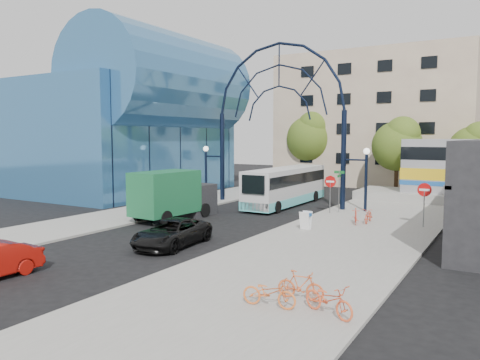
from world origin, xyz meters
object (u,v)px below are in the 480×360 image
Objects in this scene: do_not_enter_sign at (424,194)px; street_name_sign at (339,182)px; stop_sign at (330,185)px; sandwich_board at (306,218)px; tree_north_c at (475,147)px; bike_far_a at (269,292)px; tree_north_a at (398,143)px; bike_near_a at (369,215)px; city_bus at (286,186)px; tree_north_b at (311,136)px; black_suv at (172,233)px; green_truck at (174,195)px; gateway_arch at (279,91)px; bike_near_b at (356,216)px; bike_far_c at (329,299)px; bike_far_b at (301,285)px.

do_not_enter_sign is 0.89× the size of street_name_sign.
sandwich_board is (0.80, -6.02, -1.25)m from stop_sign.
tree_north_c is 33.73m from bike_far_a.
tree_north_a is 16.74m from bike_near_a.
street_name_sign is at bearing -21.77° from city_bus.
tree_north_a is (0.52, 19.95, 3.86)m from sandwich_board.
tree_north_b is at bearing 115.83° from stop_sign.
street_name_sign is at bearing 155.84° from do_not_enter_sign.
city_bus is 8.95m from bike_near_a.
black_suv is 12.11m from bike_near_a.
street_name_sign is (-5.80, 2.60, 0.15)m from do_not_enter_sign.
tree_north_b is 4.77× the size of bike_far_a.
city_bus reaches higher than bike_near_a.
green_truck is at bearing -162.07° from bike_near_a.
gateway_arch is 12.01m from bike_near_b.
stop_sign is (4.80, -2.00, -6.56)m from gateway_arch.
tree_north_a is 4.01× the size of bike_far_c.
bike_far_b is (13.66, -34.34, -4.69)m from tree_north_b.
bike_near_b is 0.88× the size of bike_far_a.
green_truck reaches higher than bike_near_b.
bike_far_a is at bearing -84.34° from tree_north_a.
tree_north_a is at bearing 92.51° from bike_near_a.
stop_sign reaches higher than bike_near_b.
tree_north_c reaches higher than bike_far_a.
tree_north_b is at bearing 94.68° from black_suv.
street_name_sign is 10.96m from green_truck.
gateway_arch reaches higher than bike_far_c.
bike_far_b is (2.34, -13.42, 0.01)m from bike_near_b.
gateway_arch is 8.40× the size of bike_near_a.
tree_north_c is at bearing 48.96° from gateway_arch.
tree_north_a is 31.74m from bike_far_c.
bike_far_a is at bearing -101.64° from bike_near_b.
green_truck is (-9.13, -20.57, -3.07)m from tree_north_a.
tree_north_a reaches higher than bike_far_c.
do_not_enter_sign is 0.38× the size of tree_north_c.
city_bus is at bearing 49.94° from bike_far_c.
tree_north_b is at bearing 95.17° from green_truck.
sandwich_board reaches higher than bike_near_b.
tree_north_b is 5.30× the size of bike_far_b.
tree_north_c reaches higher than sandwich_board.
bike_near_b is (7.45, -4.99, -7.99)m from gateway_arch.
sandwich_board is at bearing -68.41° from tree_north_b.
bike_far_b is at bearing -73.11° from stop_sign.
sandwich_board is 0.61× the size of bike_near_a.
bike_near_b is (2.65, -2.99, -1.43)m from stop_sign.
bike_near_b is 0.98× the size of bike_far_b.
tree_north_a reaches higher than do_not_enter_sign.
bike_near_a is (6.49, 10.22, -0.09)m from black_suv.
bike_far_a is 1.11× the size of bike_far_b.
bike_far_a is (-2.89, -33.40, -3.71)m from tree_north_c.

